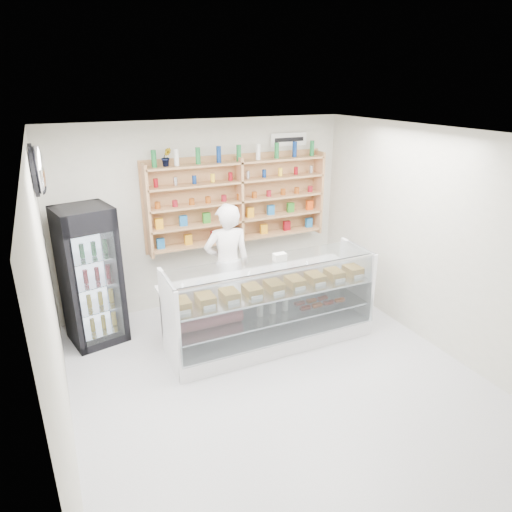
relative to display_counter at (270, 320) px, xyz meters
name	(u,v)px	position (x,y,z in m)	size (l,w,h in m)	color
room	(282,273)	(-0.30, -0.85, 1.07)	(5.00, 5.00, 5.00)	silver
display_counter	(270,320)	(0.00, 0.00, 0.00)	(2.73, 0.81, 1.19)	white
shop_worker	(228,265)	(-0.29, 0.77, 0.55)	(0.65, 0.42, 1.77)	white
drinks_cooler	(90,276)	(-2.09, 1.08, 0.59)	(0.79, 0.77, 1.85)	black
wall_shelving	(239,201)	(0.20, 1.49, 1.26)	(2.84, 0.28, 1.33)	tan
potted_plant	(166,157)	(-0.88, 1.49, 1.99)	(0.14, 0.11, 0.26)	#1E6626
security_mirror	(39,170)	(-2.47, 0.35, 2.12)	(0.15, 0.50, 0.50)	silver
wall_sign	(289,139)	(1.10, 1.62, 2.12)	(0.62, 0.03, 0.20)	white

